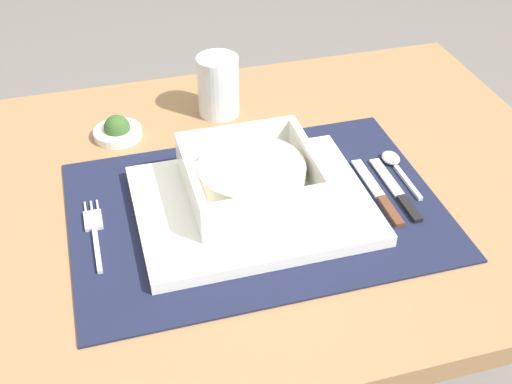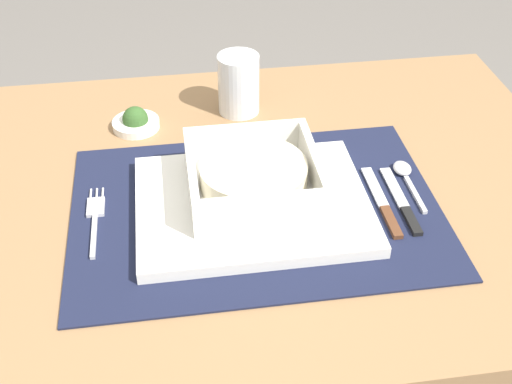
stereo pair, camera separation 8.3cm
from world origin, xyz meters
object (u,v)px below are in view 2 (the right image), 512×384
at_px(condiment_saucer, 136,122).
at_px(spoon, 405,174).
at_px(butter_knife, 403,204).
at_px(porridge_bowl, 253,177).
at_px(drinking_glass, 239,87).
at_px(bread_knife, 383,205).
at_px(fork, 95,216).
at_px(dining_table, 264,249).

bearing_deg(condiment_saucer, spoon, -26.93).
bearing_deg(butter_knife, condiment_saucer, 148.22).
distance_m(porridge_bowl, drinking_glass, 0.23).
relative_size(spoon, butter_knife, 0.78).
height_order(butter_knife, bread_knife, same).
height_order(spoon, drinking_glass, drinking_glass).
xyz_separation_m(porridge_bowl, drinking_glass, (0.01, 0.23, 0.00)).
bearing_deg(porridge_bowl, butter_knife, -11.81).
distance_m(spoon, butter_knife, 0.06).
relative_size(fork, bread_knife, 0.93).
distance_m(porridge_bowl, butter_knife, 0.19).
relative_size(porridge_bowl, bread_knife, 1.14).
distance_m(fork, condiment_saucer, 0.21).
relative_size(fork, spoon, 1.24).
relative_size(bread_knife, condiment_saucer, 2.03).
distance_m(bread_knife, drinking_glass, 0.31).
distance_m(butter_knife, condiment_saucer, 0.42).
bearing_deg(condiment_saucer, dining_table, -45.38).
relative_size(porridge_bowl, drinking_glass, 1.75).
xyz_separation_m(dining_table, drinking_glass, (-0.01, 0.20, 0.16)).
distance_m(fork, bread_knife, 0.37).
relative_size(dining_table, bread_knife, 6.12).
distance_m(butter_knife, drinking_glass, 0.32).
bearing_deg(bread_knife, condiment_saucer, 147.72).
relative_size(dining_table, condiment_saucer, 12.46).
bearing_deg(condiment_saucer, porridge_bowl, -53.81).
distance_m(dining_table, butter_knife, 0.22).
bearing_deg(drinking_glass, fork, -132.10).
bearing_deg(spoon, porridge_bowl, -173.45).
distance_m(fork, butter_knife, 0.39).
distance_m(bread_knife, condiment_saucer, 0.39).
height_order(fork, drinking_glass, drinking_glass).
xyz_separation_m(porridge_bowl, spoon, (0.21, 0.02, -0.03)).
relative_size(porridge_bowl, fork, 1.23).
height_order(butter_knife, drinking_glass, drinking_glass).
bearing_deg(condiment_saucer, fork, -104.03).
height_order(spoon, condiment_saucer, condiment_saucer).
bearing_deg(dining_table, drinking_glass, 92.58).
bearing_deg(porridge_bowl, drinking_glass, 87.36).
bearing_deg(porridge_bowl, condiment_saucer, 126.19).
bearing_deg(fork, bread_knife, -6.34).
height_order(bread_knife, condiment_saucer, condiment_saucer).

